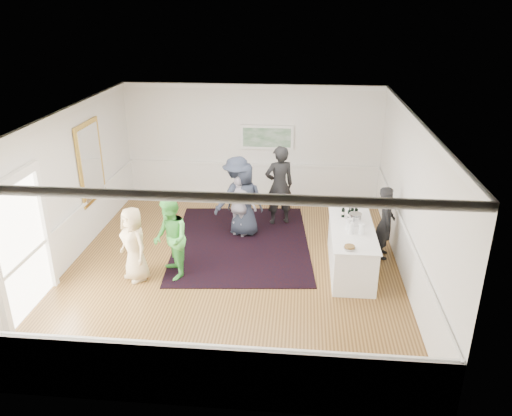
# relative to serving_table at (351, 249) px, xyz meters

# --- Properties ---
(floor) EXTENTS (8.00, 8.00, 0.00)m
(floor) POSITION_rel_serving_table_xyz_m (-2.44, -0.10, -0.47)
(floor) COLOR olive
(floor) RESTS_ON ground
(ceiling) EXTENTS (7.00, 8.00, 0.02)m
(ceiling) POSITION_rel_serving_table_xyz_m (-2.44, -0.10, 2.73)
(ceiling) COLOR white
(ceiling) RESTS_ON wall_back
(wall_left) EXTENTS (0.02, 8.00, 3.20)m
(wall_left) POSITION_rel_serving_table_xyz_m (-5.94, -0.10, 1.13)
(wall_left) COLOR white
(wall_left) RESTS_ON floor
(wall_right) EXTENTS (0.02, 8.00, 3.20)m
(wall_right) POSITION_rel_serving_table_xyz_m (1.06, -0.10, 1.13)
(wall_right) COLOR white
(wall_right) RESTS_ON floor
(wall_back) EXTENTS (7.00, 0.02, 3.20)m
(wall_back) POSITION_rel_serving_table_xyz_m (-2.44, 3.90, 1.13)
(wall_back) COLOR white
(wall_back) RESTS_ON floor
(wall_front) EXTENTS (7.00, 0.02, 3.20)m
(wall_front) POSITION_rel_serving_table_xyz_m (-2.44, -4.10, 1.13)
(wall_front) COLOR white
(wall_front) RESTS_ON floor
(wainscoting) EXTENTS (7.00, 8.00, 1.00)m
(wainscoting) POSITION_rel_serving_table_xyz_m (-2.44, -0.10, 0.03)
(wainscoting) COLOR white
(wainscoting) RESTS_ON floor
(mirror) EXTENTS (0.05, 1.25, 1.85)m
(mirror) POSITION_rel_serving_table_xyz_m (-5.89, 1.20, 1.33)
(mirror) COLOR gold
(mirror) RESTS_ON wall_left
(doorway) EXTENTS (0.10, 1.78, 2.56)m
(doorway) POSITION_rel_serving_table_xyz_m (-5.88, -2.00, 0.94)
(doorway) COLOR white
(doorway) RESTS_ON wall_left
(landscape_painting) EXTENTS (1.44, 0.06, 0.66)m
(landscape_painting) POSITION_rel_serving_table_xyz_m (-2.04, 3.84, 1.31)
(landscape_painting) COLOR white
(landscape_painting) RESTS_ON wall_back
(area_rug) EXTENTS (3.44, 4.31, 0.02)m
(area_rug) POSITION_rel_serving_table_xyz_m (-2.41, 0.99, -0.46)
(area_rug) COLOR black
(area_rug) RESTS_ON floor
(serving_table) EXTENTS (0.88, 2.32, 0.94)m
(serving_table) POSITION_rel_serving_table_xyz_m (0.00, 0.00, 0.00)
(serving_table) COLOR white
(serving_table) RESTS_ON floor
(bartender) EXTENTS (0.45, 0.63, 1.61)m
(bartender) POSITION_rel_serving_table_xyz_m (0.76, 0.65, 0.33)
(bartender) COLOR black
(bartender) RESTS_ON floor
(guest_tan) EXTENTS (0.89, 0.87, 1.54)m
(guest_tan) POSITION_rel_serving_table_xyz_m (-4.32, -0.80, 0.30)
(guest_tan) COLOR tan
(guest_tan) RESTS_ON floor
(guest_green) EXTENTS (0.95, 1.03, 1.70)m
(guest_green) POSITION_rel_serving_table_xyz_m (-3.62, -0.64, 0.37)
(guest_green) COLOR #51C850
(guest_green) RESTS_ON floor
(guest_lilac) EXTENTS (0.96, 0.70, 1.52)m
(guest_lilac) POSITION_rel_serving_table_xyz_m (-2.49, 1.38, 0.29)
(guest_lilac) COLOR #B6B0C5
(guest_lilac) RESTS_ON floor
(guest_dark_a) EXTENTS (1.40, 1.34, 1.91)m
(guest_dark_a) POSITION_rel_serving_table_xyz_m (-2.55, 1.55, 0.48)
(guest_dark_a) COLOR #202736
(guest_dark_a) RESTS_ON floor
(guest_dark_b) EXTENTS (0.86, 0.71, 2.01)m
(guest_dark_b) POSITION_rel_serving_table_xyz_m (-1.61, 2.19, 0.53)
(guest_dark_b) COLOR black
(guest_dark_b) RESTS_ON floor
(guest_navy) EXTENTS (0.91, 0.64, 1.76)m
(guest_navy) POSITION_rel_serving_table_xyz_m (-2.39, 1.49, 0.41)
(guest_navy) COLOR #202736
(guest_navy) RESTS_ON floor
(wine_bottles) EXTENTS (0.35, 0.24, 0.31)m
(wine_bottles) POSITION_rel_serving_table_xyz_m (0.00, 0.51, 0.62)
(wine_bottles) COLOR black
(wine_bottles) RESTS_ON serving_table
(juice_pitchers) EXTENTS (0.35, 0.33, 0.24)m
(juice_pitchers) POSITION_rel_serving_table_xyz_m (-0.00, -0.19, 0.59)
(juice_pitchers) COLOR #80BE44
(juice_pitchers) RESTS_ON serving_table
(ice_bucket) EXTENTS (0.26, 0.26, 0.25)m
(ice_bucket) POSITION_rel_serving_table_xyz_m (0.06, 0.18, 0.58)
(ice_bucket) COLOR silver
(ice_bucket) RESTS_ON serving_table
(nut_bowl) EXTENTS (0.23, 0.23, 0.07)m
(nut_bowl) POSITION_rel_serving_table_xyz_m (-0.14, -0.96, 0.50)
(nut_bowl) COLOR white
(nut_bowl) RESTS_ON serving_table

